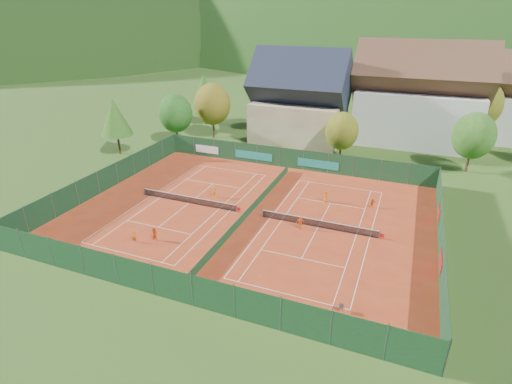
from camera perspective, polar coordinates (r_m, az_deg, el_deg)
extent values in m
plane|color=#2C4D18|center=(45.84, -0.93, -3.26)|extent=(600.00, 600.00, 0.00)
cube|color=#A23317|center=(45.83, -0.93, -3.23)|extent=(40.00, 32.00, 0.01)
cube|color=white|center=(58.71, -3.67, 3.15)|extent=(10.97, 0.06, 0.00)
cube|color=white|center=(40.86, -18.14, -8.33)|extent=(10.97, 0.06, 0.00)
cube|color=white|center=(52.03, -14.77, -0.55)|extent=(0.06, 23.77, 0.00)
cube|color=white|center=(46.75, -3.78, -2.69)|extent=(0.06, 23.77, 0.00)
cube|color=white|center=(51.27, -13.53, -0.80)|extent=(0.06, 23.77, 0.00)
cube|color=white|center=(47.31, -5.28, -2.40)|extent=(0.06, 23.77, 0.00)
cube|color=white|center=(54.19, -6.14, 1.18)|extent=(8.23, 0.06, 0.00)
cube|color=white|center=(44.49, -13.77, -4.91)|extent=(8.23, 0.06, 0.00)
cube|color=white|center=(49.16, -9.57, -1.57)|extent=(0.06, 12.80, 0.00)
cube|color=white|center=(54.24, 11.81, 0.81)|extent=(10.97, 0.06, 0.00)
cube|color=white|center=(34.13, 3.93, -14.22)|extent=(10.97, 0.06, 0.00)
cube|color=white|center=(45.03, 2.03, -3.78)|extent=(0.06, 23.77, 0.00)
cube|color=white|center=(43.09, 15.96, -6.20)|extent=(0.06, 23.77, 0.00)
cube|color=white|center=(44.64, 3.69, -4.08)|extent=(0.06, 23.77, 0.00)
cube|color=white|center=(43.19, 14.15, -5.91)|extent=(0.06, 23.77, 0.00)
cube|color=white|center=(49.31, 10.59, -1.57)|extent=(8.23, 0.06, 0.00)
cube|color=white|center=(38.40, 6.53, -9.40)|extent=(8.23, 0.06, 0.00)
cube|color=white|center=(43.73, 8.83, -5.00)|extent=(0.06, 12.80, 0.00)
cylinder|color=#59595B|center=(52.35, -15.64, 0.10)|extent=(0.10, 0.10, 1.02)
cylinder|color=#59595B|center=(46.18, -2.77, -2.33)|extent=(0.10, 0.10, 1.02)
cube|color=black|center=(48.97, -9.61, -1.10)|extent=(12.80, 0.02, 0.86)
cube|color=white|center=(48.78, -9.64, -0.64)|extent=(12.80, 0.04, 0.06)
cube|color=red|center=(46.11, -2.48, -2.45)|extent=(0.40, 0.04, 0.40)
cylinder|color=#59595B|center=(45.07, 0.94, -3.02)|extent=(0.10, 0.10, 1.02)
cylinder|color=#59595B|center=(42.81, 17.24, -5.82)|extent=(0.10, 0.10, 1.02)
cube|color=black|center=(43.51, 8.86, -4.49)|extent=(12.80, 0.02, 0.86)
cube|color=white|center=(43.31, 8.90, -3.99)|extent=(12.80, 0.04, 0.06)
cube|color=red|center=(42.83, 17.57, -5.95)|extent=(0.40, 0.04, 0.40)
cube|color=#153B1F|center=(45.60, -0.93, -2.68)|extent=(0.03, 28.80, 1.00)
cube|color=#153B1F|center=(59.09, 5.07, 4.79)|extent=(40.00, 0.04, 3.00)
cube|color=teal|center=(61.01, -0.37, 5.23)|extent=(6.00, 0.03, 1.20)
cube|color=teal|center=(58.20, 8.81, 3.96)|extent=(6.00, 0.03, 1.20)
cube|color=silver|center=(64.30, -7.02, 6.06)|extent=(4.00, 0.03, 1.20)
cube|color=#153A1D|center=(33.15, -11.95, -12.87)|extent=(40.00, 0.04, 3.00)
cube|color=#12341B|center=(55.41, -20.41, 1.92)|extent=(0.04, 32.00, 3.00)
cube|color=#13361C|center=(42.53, 24.92, -5.81)|extent=(0.04, 32.00, 3.00)
cube|color=#B21414|center=(39.20, 24.86, -8.96)|extent=(0.03, 3.00, 1.20)
cube|color=#B21414|center=(48.01, 24.65, -2.70)|extent=(0.03, 3.00, 1.20)
cube|color=beige|center=(72.18, 6.15, 10.05)|extent=(15.00, 12.00, 7.00)
cube|color=#1E2333|center=(70.86, 6.40, 15.15)|extent=(16.20, 12.00, 12.00)
cube|color=silver|center=(75.29, 21.75, 9.86)|extent=(20.00, 11.00, 9.00)
cube|color=brown|center=(74.01, 22.64, 15.27)|extent=(21.60, 11.00, 11.00)
cube|color=silver|center=(84.42, 31.42, 9.11)|extent=(16.00, 10.00, 8.00)
cube|color=brown|center=(83.33, 32.42, 13.38)|extent=(17.28, 10.00, 10.00)
cylinder|color=#462E19|center=(71.53, -11.18, 7.85)|extent=(0.36, 0.36, 2.80)
ellipsoid|color=#1F5B1A|center=(70.52, -11.44, 10.96)|extent=(5.72, 5.72, 6.58)
cylinder|color=#422817|center=(74.48, -6.08, 8.98)|extent=(0.36, 0.36, 3.15)
ellipsoid|color=olive|center=(73.42, -6.24, 12.36)|extent=(6.44, 6.44, 7.40)
cylinder|color=#432717|center=(84.03, -7.23, 10.83)|extent=(0.36, 0.36, 3.50)
cone|color=#295F1B|center=(83.00, -7.42, 14.18)|extent=(5.60, 5.60, 6.50)
cylinder|color=#483219|center=(63.45, 11.88, 5.49)|extent=(0.36, 0.36, 2.45)
ellipsoid|color=olive|center=(62.43, 12.16, 8.52)|extent=(5.01, 5.01, 5.76)
cylinder|color=#4D301B|center=(65.06, 27.98, 3.72)|extent=(0.36, 0.36, 2.80)
ellipsoid|color=#2C5F1B|center=(63.95, 28.68, 7.06)|extent=(5.72, 5.72, 6.58)
cylinder|color=#4A341A|center=(68.88, -19.00, 6.48)|extent=(0.36, 0.36, 3.15)
cone|color=#2D5B1A|center=(67.73, -19.52, 10.09)|extent=(5.04, 5.04, 5.85)
cylinder|color=#49331A|center=(80.48, 28.65, 7.42)|extent=(0.36, 0.36, 3.50)
ellipsoid|color=olive|center=(79.41, 29.38, 10.84)|extent=(7.15, 7.15, 8.22)
ellipsoid|color=black|center=(343.39, 20.95, 12.23)|extent=(440.00, 440.00, 242.00)
ellipsoid|color=black|center=(312.73, -28.31, 11.13)|extent=(340.00, 340.00, 204.00)
cylinder|color=slate|center=(32.66, 11.79, -15.98)|extent=(0.02, 0.02, 0.80)
cylinder|color=slate|center=(32.63, 12.32, -16.08)|extent=(0.02, 0.02, 0.80)
cylinder|color=slate|center=(32.89, 11.89, -15.66)|extent=(0.02, 0.02, 0.80)
cylinder|color=slate|center=(32.86, 12.42, -15.75)|extent=(0.02, 0.02, 0.80)
cube|color=slate|center=(32.66, 12.13, -15.67)|extent=(0.34, 0.34, 0.30)
ellipsoid|color=#CCD833|center=(32.65, 12.13, -15.63)|extent=(0.28, 0.28, 0.16)
sphere|color=#CCD833|center=(44.30, -15.03, -5.16)|extent=(0.07, 0.07, 0.07)
sphere|color=#CCD833|center=(35.87, 0.69, -11.92)|extent=(0.07, 0.07, 0.07)
imported|color=#D35A12|center=(42.14, -16.99, -6.14)|extent=(0.46, 0.31, 1.22)
imported|color=#DD4413|center=(41.78, -14.31, -5.89)|extent=(0.73, 0.58, 1.46)
imported|color=orange|center=(49.99, -5.97, 0.04)|extent=(1.10, 0.88, 1.49)
imported|color=orange|center=(42.85, 6.31, -4.39)|extent=(0.93, 0.67, 1.46)
imported|color=#D56112|center=(49.24, 9.91, -0.63)|extent=(0.77, 0.57, 1.45)
imported|color=#D95A13|center=(49.16, 16.25, -1.51)|extent=(1.09, 0.92, 1.18)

